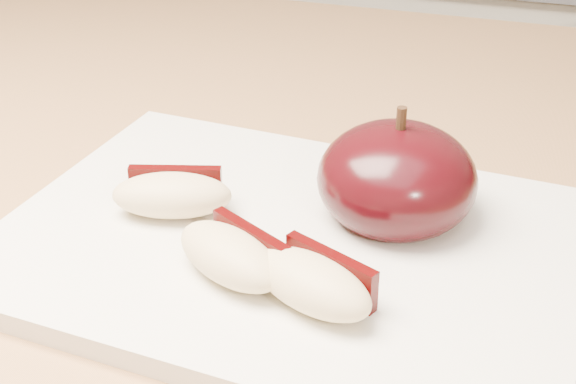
% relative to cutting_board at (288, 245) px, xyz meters
% --- Properties ---
extents(back_cabinet, '(2.40, 0.62, 0.94)m').
position_rel_cutting_board_xyz_m(back_cabinet, '(-0.08, 0.80, -0.44)').
color(back_cabinet, silver).
rests_on(back_cabinet, ground).
extents(cutting_board, '(0.30, 0.23, 0.01)m').
position_rel_cutting_board_xyz_m(cutting_board, '(0.00, 0.00, 0.00)').
color(cutting_board, silver).
rests_on(cutting_board, island_counter).
extents(apple_half, '(0.09, 0.09, 0.07)m').
position_rel_cutting_board_xyz_m(apple_half, '(0.05, 0.04, 0.03)').
color(apple_half, black).
rests_on(apple_half, cutting_board).
extents(apple_wedge_a, '(0.07, 0.05, 0.02)m').
position_rel_cutting_board_xyz_m(apple_wedge_a, '(-0.06, 0.00, 0.02)').
color(apple_wedge_a, '#D7BC88').
rests_on(apple_wedge_a, cutting_board).
extents(apple_wedge_b, '(0.07, 0.06, 0.02)m').
position_rel_cutting_board_xyz_m(apple_wedge_b, '(-0.01, -0.04, 0.02)').
color(apple_wedge_b, '#D7BC88').
rests_on(apple_wedge_b, cutting_board).
extents(apple_wedge_c, '(0.07, 0.05, 0.02)m').
position_rel_cutting_board_xyz_m(apple_wedge_c, '(0.03, -0.05, 0.02)').
color(apple_wedge_c, '#D7BC88').
rests_on(apple_wedge_c, cutting_board).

